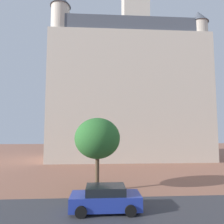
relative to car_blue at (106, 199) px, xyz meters
The scene contains 4 objects.
ground_plane 1.13m from the car_blue, ahead, with size 120.00×120.00×0.00m, color #93604C.
landmark_building 24.62m from the car_blue, 77.87° to the left, with size 25.33×10.35×41.06m.
car_blue is the anchor object (origin of this frame).
tree_curb_far 5.07m from the car_blue, 98.18° to the left, with size 3.55×3.55×5.66m.
Camera 1 is at (-1.24, -2.00, 4.65)m, focal length 31.98 mm.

